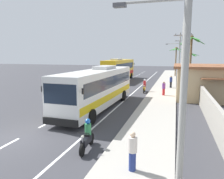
{
  "coord_description": "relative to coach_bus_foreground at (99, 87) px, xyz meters",
  "views": [
    {
      "loc": [
        8.26,
        -9.23,
        4.63
      ],
      "look_at": [
        3.11,
        7.95,
        1.7
      ],
      "focal_mm": 34.24,
      "sensor_mm": 36.0,
      "label": 1
    }
  ],
  "objects": [
    {
      "name": "coach_bus_foreground",
      "position": [
        0.0,
        0.0,
        0.0
      ],
      "size": [
        3.18,
        12.44,
        3.61
      ],
      "color": "silver",
      "rests_on": "ground"
    },
    {
      "name": "sidewalk_kerb",
      "position": [
        4.9,
        2.02,
        -1.81
      ],
      "size": [
        3.2,
        90.0,
        0.14
      ],
      "primitive_type": "cube",
      "color": "#A8A399",
      "rests_on": "ground"
    },
    {
      "name": "motorcycle_beside_bus",
      "position": [
        2.33,
        -8.01,
        -1.25
      ],
      "size": [
        0.56,
        1.96,
        1.53
      ],
      "color": "black",
      "rests_on": "ground"
    },
    {
      "name": "palm_nearest",
      "position": [
        6.24,
        29.94,
        2.75
      ],
      "size": [
        3.07,
        2.94,
        6.21
      ],
      "color": "brown",
      "rests_on": "ground"
    },
    {
      "name": "ground_plane",
      "position": [
        -1.9,
        -7.98,
        -1.88
      ],
      "size": [
        160.0,
        160.0,
        0.0
      ],
      "primitive_type": "plane",
      "color": "#3A3A3F"
    },
    {
      "name": "lane_markings",
      "position": [
        0.16,
        6.8,
        -1.88
      ],
      "size": [
        3.49,
        71.0,
        0.01
      ],
      "color": "white",
      "rests_on": "ground"
    },
    {
      "name": "pedestrian_far_walk",
      "position": [
        4.89,
        -9.53,
        -0.92
      ],
      "size": [
        0.36,
        0.36,
        1.58
      ],
      "rotation": [
        0.0,
        0.0,
        0.56
      ],
      "color": "navy",
      "rests_on": "sidewalk_kerb"
    },
    {
      "name": "palm_third",
      "position": [
        8.24,
        14.75,
        3.45
      ],
      "size": [
        3.55,
        3.76,
        7.26
      ],
      "color": "brown",
      "rests_on": "ground"
    },
    {
      "name": "utility_pole_nearest",
      "position": [
        6.55,
        -9.78,
        2.96
      ],
      "size": [
        3.68,
        0.24,
        9.03
      ],
      "color": "#9E9E99",
      "rests_on": "ground"
    },
    {
      "name": "utility_pole_mid",
      "position": [
        6.96,
        7.99,
        2.32
      ],
      "size": [
        2.03,
        0.24,
        8.07
      ],
      "color": "#9E9E99",
      "rests_on": "ground"
    },
    {
      "name": "pedestrian_near_kerb",
      "position": [
        5.76,
        12.97,
        -0.89
      ],
      "size": [
        0.36,
        0.36,
        1.63
      ],
      "rotation": [
        0.0,
        0.0,
        2.32
      ],
      "color": "black",
      "rests_on": "sidewalk_kerb"
    },
    {
      "name": "pedestrian_midwalk",
      "position": [
        5.14,
        6.98,
        -0.95
      ],
      "size": [
        0.36,
        0.36,
        1.53
      ],
      "rotation": [
        0.0,
        0.0,
        1.68
      ],
      "color": "red",
      "rests_on": "sidewalk_kerb"
    },
    {
      "name": "boundary_wall",
      "position": [
        8.7,
        6.02,
        -0.98
      ],
      "size": [
        0.24,
        60.0,
        1.81
      ],
      "primitive_type": "cube",
      "color": "#9E998E",
      "rests_on": "ground"
    },
    {
      "name": "coach_bus_far_lane",
      "position": [
        -3.58,
        20.38,
        0.18
      ],
      "size": [
        3.34,
        12.08,
        3.97
      ],
      "color": "gold",
      "rests_on": "ground"
    },
    {
      "name": "utility_pole_far",
      "position": [
        6.74,
        25.76,
        2.76
      ],
      "size": [
        3.52,
        0.24,
        8.72
      ],
      "color": "#9E9E99",
      "rests_on": "ground"
    },
    {
      "name": "palm_second",
      "position": [
        8.89,
        25.65,
        2.01
      ],
      "size": [
        2.94,
        2.9,
        5.08
      ],
      "color": "brown",
      "rests_on": "ground"
    },
    {
      "name": "motorcycle_trailing",
      "position": [
        2.7,
        9.05,
        -1.21
      ],
      "size": [
        0.56,
        1.96,
        1.67
      ],
      "color": "black",
      "rests_on": "ground"
    }
  ]
}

